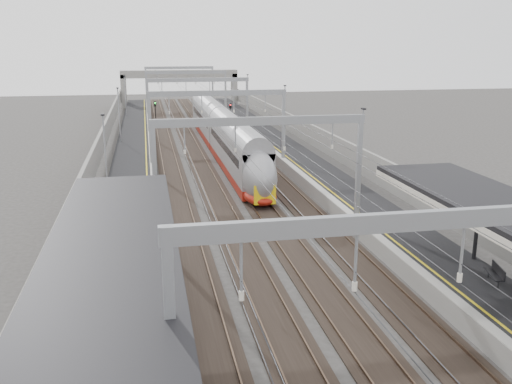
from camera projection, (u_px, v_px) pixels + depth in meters
name	position (u px, v px, depth m)	size (l,w,h in m)	color
platform_left	(134.00, 162.00, 55.84)	(4.00, 120.00, 1.00)	black
platform_right	(292.00, 156.00, 58.78)	(4.00, 120.00, 1.00)	black
tracks	(215.00, 164.00, 57.43)	(11.40, 140.00, 0.20)	black
overhead_line	(207.00, 97.00, 62.17)	(13.00, 140.00, 6.60)	gray
canopy_left	(102.00, 311.00, 14.77)	(4.40, 30.00, 4.24)	black
overbridge	(180.00, 79.00, 108.34)	(22.00, 2.20, 6.90)	gray
wall_left	(100.00, 153.00, 54.97)	(0.30, 120.00, 3.20)	gray
wall_right	(322.00, 145.00, 59.09)	(0.30, 120.00, 3.20)	gray
train	(224.00, 138.00, 61.26)	(2.54, 46.37, 4.03)	#9A1A0E
bench	(496.00, 273.00, 26.42)	(0.79, 1.67, 0.83)	black
signal_green	(155.00, 108.00, 84.91)	(0.32, 0.32, 3.48)	black
signal_red_near	(215.00, 111.00, 82.13)	(0.32, 0.32, 3.48)	black
signal_red_far	(230.00, 111.00, 82.27)	(0.32, 0.32, 3.48)	black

